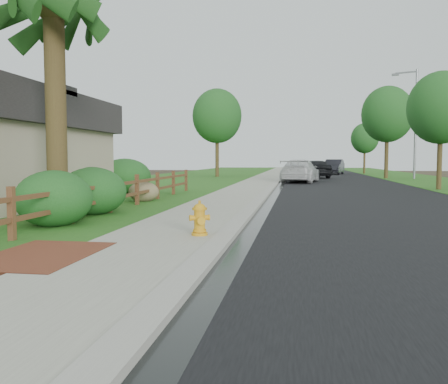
% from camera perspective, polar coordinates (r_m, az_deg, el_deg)
% --- Properties ---
extents(ground, '(120.00, 120.00, 0.00)m').
position_cam_1_polar(ground, '(8.28, -4.14, -7.33)').
color(ground, '#34271C').
extents(road, '(8.00, 90.00, 0.02)m').
position_cam_1_polar(road, '(43.03, 12.55, 1.75)').
color(road, black).
rests_on(road, ground).
extents(curb, '(0.40, 90.00, 0.12)m').
position_cam_1_polar(curb, '(42.96, 6.95, 1.88)').
color(curb, gray).
rests_on(curb, ground).
extents(wet_gutter, '(0.50, 90.00, 0.00)m').
position_cam_1_polar(wet_gutter, '(42.95, 7.42, 1.83)').
color(wet_gutter, black).
rests_on(wet_gutter, road).
extents(sidewalk, '(2.20, 90.00, 0.10)m').
position_cam_1_polar(sidewalk, '(43.03, 5.22, 1.89)').
color(sidewalk, gray).
rests_on(sidewalk, ground).
extents(grass_strip, '(1.60, 90.00, 0.06)m').
position_cam_1_polar(grass_strip, '(43.19, 2.70, 1.88)').
color(grass_strip, '#1A5016').
rests_on(grass_strip, ground).
extents(lawn_near, '(9.00, 90.00, 0.04)m').
position_cam_1_polar(lawn_near, '(44.05, -4.04, 1.90)').
color(lawn_near, '#1A5016').
rests_on(lawn_near, ground).
extents(verge_far, '(6.00, 90.00, 0.04)m').
position_cam_1_polar(verge_far, '(44.01, 21.56, 1.63)').
color(verge_far, '#1A5016').
rests_on(verge_far, ground).
extents(brick_patch, '(1.60, 2.40, 0.11)m').
position_cam_1_polar(brick_patch, '(8.15, -21.17, -7.37)').
color(brick_patch, brown).
rests_on(brick_patch, ground).
extents(ranch_fence, '(0.12, 16.92, 1.10)m').
position_cam_1_polar(ranch_fence, '(15.34, -11.90, 0.15)').
color(ranch_fence, '#51271B').
rests_on(ranch_fence, ground).
extents(palm_tree, '(3.60, 3.60, 6.60)m').
position_cam_1_polar(palm_tree, '(13.53, -19.85, 20.51)').
color(palm_tree, '#3E2D19').
rests_on(palm_tree, ground).
extents(fire_hydrant, '(0.46, 0.37, 0.70)m').
position_cam_1_polar(fire_hydrant, '(9.49, -2.95, -3.30)').
color(fire_hydrant, gold).
rests_on(fire_hydrant, sidewalk).
extents(white_suv, '(2.98, 5.60, 1.54)m').
position_cam_1_polar(white_suv, '(33.17, 9.16, 2.51)').
color(white_suv, silver).
rests_on(white_suv, road).
extents(dark_car_mid, '(3.01, 4.97, 1.58)m').
position_cam_1_polar(dark_car_mid, '(41.17, 10.85, 2.80)').
color(dark_car_mid, black).
rests_on(dark_car_mid, road).
extents(dark_car_far, '(2.64, 5.00, 1.56)m').
position_cam_1_polar(dark_car_far, '(51.36, 13.07, 2.98)').
color(dark_car_far, black).
rests_on(dark_car_far, road).
extents(streetlight, '(1.91, 0.94, 8.72)m').
position_cam_1_polar(streetlight, '(41.05, 21.84, 8.34)').
color(streetlight, gray).
rests_on(streetlight, ground).
extents(boulder, '(1.20, 0.92, 0.78)m').
position_cam_1_polar(boulder, '(18.07, -9.65, 0.02)').
color(boulder, brown).
rests_on(boulder, ground).
extents(shrub_a, '(2.17, 2.17, 1.36)m').
position_cam_1_polar(shrub_a, '(11.97, -19.79, -0.76)').
color(shrub_a, '#1D4D1B').
rests_on(shrub_a, ground).
extents(shrub_b, '(2.38, 2.38, 1.33)m').
position_cam_1_polar(shrub_b, '(18.50, -15.56, 0.88)').
color(shrub_b, '#1D4D1B').
rests_on(shrub_b, ground).
extents(shrub_c, '(2.42, 2.42, 1.39)m').
position_cam_1_polar(shrub_c, '(14.13, -15.51, 0.07)').
color(shrub_c, '#1D4D1B').
rests_on(shrub_c, ground).
extents(shrub_d, '(2.93, 2.93, 1.65)m').
position_cam_1_polar(shrub_d, '(22.63, -11.84, 1.89)').
color(shrub_d, '#1D4D1B').
rests_on(shrub_d, ground).
extents(tree_near_right, '(3.42, 3.42, 6.16)m').
position_cam_1_polar(tree_near_right, '(27.31, 24.66, 9.18)').
color(tree_near_right, '#3E2D19').
rests_on(tree_near_right, ground).
extents(tree_mid_left, '(4.39, 4.39, 7.85)m').
position_cam_1_polar(tree_mid_left, '(42.62, -0.84, 9.11)').
color(tree_mid_left, '#3E2D19').
rests_on(tree_mid_left, ground).
extents(tree_mid_right, '(4.17, 4.17, 7.55)m').
position_cam_1_polar(tree_mid_right, '(41.28, 19.06, 8.81)').
color(tree_mid_right, '#3E2D19').
rests_on(tree_mid_right, ground).
extents(tree_far_right, '(2.99, 2.99, 5.52)m').
position_cam_1_polar(tree_far_right, '(54.04, 16.58, 6.20)').
color(tree_far_right, '#3E2D19').
rests_on(tree_far_right, ground).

